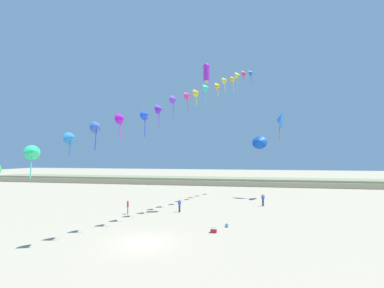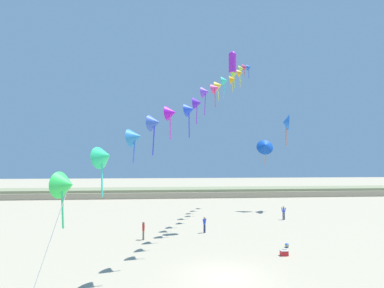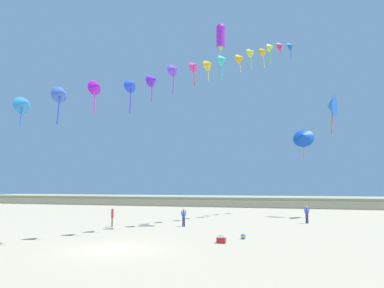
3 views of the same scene
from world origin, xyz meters
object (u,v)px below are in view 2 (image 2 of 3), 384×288
(large_kite_high_solo, at_px, (265,146))
(beach_cooler, at_px, (284,253))
(large_kite_low_lead, at_px, (286,123))
(person_near_left, at_px, (143,229))
(large_kite_mid_trail, at_px, (233,63))
(person_mid_center, at_px, (284,212))
(beach_ball, at_px, (287,245))
(person_near_right, at_px, (205,223))

(large_kite_high_solo, relative_size, beach_cooler, 6.95)
(large_kite_low_lead, distance_m, large_kite_high_solo, 4.93)
(person_near_left, xyz_separation_m, large_kite_mid_trail, (9.42, 3.49, 17.36))
(person_near_left, height_order, beach_cooler, person_near_left)
(person_mid_center, relative_size, large_kite_mid_trail, 0.61)
(large_kite_high_solo, distance_m, beach_ball, 21.81)
(person_near_right, distance_m, large_kite_high_solo, 19.30)
(person_near_left, height_order, person_near_right, person_near_left)
(person_near_left, relative_size, person_mid_center, 0.95)
(large_kite_mid_trail, bearing_deg, person_near_left, -159.68)
(large_kite_mid_trail, height_order, beach_cooler, large_kite_mid_trail)
(person_mid_center, bearing_deg, beach_cooler, -112.13)
(beach_cooler, bearing_deg, person_near_right, 122.79)
(person_near_left, bearing_deg, large_kite_low_lead, 37.19)
(beach_ball, bearing_deg, beach_cooler, -117.69)
(person_near_left, height_order, large_kite_low_lead, large_kite_low_lead)
(large_kite_low_lead, xyz_separation_m, beach_ball, (-8.15, -19.20, -13.13))
(person_near_right, height_order, person_mid_center, person_mid_center)
(person_near_right, relative_size, beach_cooler, 2.84)
(person_near_right, height_order, beach_cooler, person_near_right)
(beach_cooler, bearing_deg, beach_ball, 62.31)
(person_mid_center, xyz_separation_m, large_kite_high_solo, (0.17, 7.04, 8.70))
(person_near_right, relative_size, person_mid_center, 0.95)
(person_near_left, relative_size, person_near_right, 1.01)
(large_kite_low_lead, bearing_deg, person_near_left, -142.81)
(large_kite_low_lead, bearing_deg, person_near_right, -137.26)
(person_near_right, bearing_deg, large_kite_mid_trail, 20.77)
(person_near_left, relative_size, beach_ball, 4.56)
(person_near_left, distance_m, person_mid_center, 18.89)
(person_near_right, relative_size, beach_ball, 4.52)
(person_near_right, distance_m, large_kite_mid_trail, 17.74)
(person_near_left, xyz_separation_m, large_kite_high_solo, (17.12, 15.37, 8.75))
(large_kite_high_solo, height_order, beach_cooler, large_kite_high_solo)
(large_kite_mid_trail, bearing_deg, beach_cooler, -79.10)
(person_near_right, bearing_deg, person_mid_center, 29.32)
(person_mid_center, height_order, large_kite_low_lead, large_kite_low_lead)
(person_mid_center, relative_size, large_kite_low_lead, 0.35)
(person_near_right, xyz_separation_m, large_kite_low_lead, (14.42, 13.33, 12.37))
(person_near_right, xyz_separation_m, large_kite_high_solo, (11.07, 13.16, 8.76))
(person_near_left, distance_m, beach_ball, 12.88)
(large_kite_low_lead, bearing_deg, beach_ball, -113.00)
(person_near_right, bearing_deg, large_kite_low_lead, 42.74)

